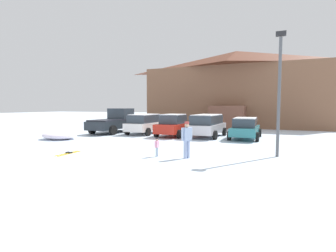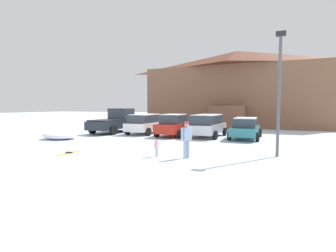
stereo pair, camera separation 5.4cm
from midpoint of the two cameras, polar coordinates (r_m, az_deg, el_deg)
ground at (r=8.73m, az=-25.15°, el=-11.80°), size 160.00×160.00×0.00m
ski_lodge at (r=33.08m, az=14.51°, el=7.98°), size 20.53×11.00×8.95m
parked_white_suv at (r=22.34m, az=-5.13°, el=0.60°), size 2.18×4.19×1.68m
parked_red_sedan at (r=20.58m, az=1.23°, el=0.19°), size 2.12×4.19×1.74m
parked_silver_wagon at (r=20.26m, az=8.42°, el=0.25°), size 2.39×4.59×1.73m
parked_teal_hatchback at (r=19.81m, az=16.41°, el=-0.39°), size 2.10×4.76×1.54m
pickup_truck at (r=23.95m, az=-11.40°, el=1.00°), size 2.43×5.60×2.15m
skier_child_in_pink_snowsuit at (r=12.26m, az=-2.56°, el=-4.37°), size 0.14×0.33×0.89m
skier_adult_in_blue_parka at (r=11.85m, az=3.98°, el=-2.55°), size 0.41×0.55×1.67m
pair_of_skis at (r=14.03m, az=-20.96°, el=-5.55°), size 0.32×1.59×0.08m
lamp_post at (r=13.17m, az=22.96°, el=7.72°), size 0.44×0.24×5.73m
plowed_snow_pile at (r=20.27m, az=-22.61°, el=-1.88°), size 2.61×2.09×0.56m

